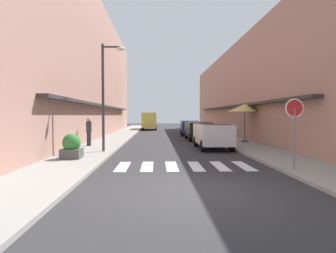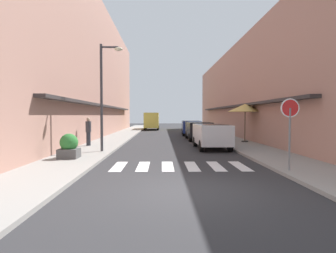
% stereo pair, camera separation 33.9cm
% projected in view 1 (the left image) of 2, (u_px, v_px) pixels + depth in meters
% --- Properties ---
extents(ground_plane, '(95.49, 95.49, 0.00)m').
position_uv_depth(ground_plane, '(169.00, 138.00, 25.02)').
color(ground_plane, '#2B2B2D').
extents(sidewalk_left, '(2.57, 60.76, 0.12)m').
position_uv_depth(sidewalk_left, '(116.00, 138.00, 24.84)').
color(sidewalk_left, gray).
rests_on(sidewalk_left, ground_plane).
extents(sidewalk_right, '(2.57, 60.76, 0.12)m').
position_uv_depth(sidewalk_right, '(222.00, 138.00, 25.19)').
color(sidewalk_right, gray).
rests_on(sidewalk_right, ground_plane).
extents(building_row_left, '(5.50, 41.06, 11.96)m').
position_uv_depth(building_row_left, '(74.00, 71.00, 25.64)').
color(building_row_left, '#A87A6B').
rests_on(building_row_left, ground_plane).
extents(building_row_right, '(5.50, 41.06, 8.41)m').
position_uv_depth(building_row_right, '(260.00, 91.00, 26.34)').
color(building_row_right, '#A87A6B').
rests_on(building_row_right, ground_plane).
extents(crosswalk, '(5.20, 2.20, 0.01)m').
position_uv_depth(crosswalk, '(184.00, 166.00, 11.32)').
color(crosswalk, silver).
rests_on(crosswalk, ground_plane).
extents(parked_car_near, '(1.85, 4.07, 1.47)m').
position_uv_depth(parked_car_near, '(212.00, 133.00, 17.17)').
color(parked_car_near, silver).
rests_on(parked_car_near, ground_plane).
extents(parked_car_mid, '(1.82, 4.37, 1.47)m').
position_uv_depth(parked_car_mid, '(198.00, 129.00, 23.33)').
color(parked_car_mid, black).
rests_on(parked_car_mid, ground_plane).
extents(parked_car_far, '(1.96, 4.55, 1.47)m').
position_uv_depth(parked_car_far, '(190.00, 126.00, 29.08)').
color(parked_car_far, navy).
rests_on(parked_car_far, ground_plane).
extents(delivery_van, '(2.03, 5.41, 2.37)m').
position_uv_depth(delivery_van, '(149.00, 120.00, 40.23)').
color(delivery_van, '#D8CC4C').
rests_on(delivery_van, ground_plane).
extents(round_street_sign, '(0.65, 0.07, 2.45)m').
position_uv_depth(round_street_sign, '(294.00, 115.00, 9.87)').
color(round_street_sign, slate).
rests_on(round_street_sign, sidewalk_right).
extents(street_lamp, '(1.19, 0.28, 5.57)m').
position_uv_depth(street_lamp, '(106.00, 86.00, 15.00)').
color(street_lamp, '#38383D').
rests_on(street_lamp, sidewalk_left).
extents(cafe_umbrella, '(2.43, 2.43, 2.69)m').
position_uv_depth(cafe_umbrella, '(245.00, 108.00, 20.56)').
color(cafe_umbrella, '#262626').
rests_on(cafe_umbrella, sidewalk_right).
extents(planter_corner, '(0.83, 0.83, 1.08)m').
position_uv_depth(planter_corner, '(72.00, 147.00, 12.61)').
color(planter_corner, '#4C4C4C').
rests_on(planter_corner, sidewalk_left).
extents(pedestrian_walking_near, '(0.34, 0.34, 1.74)m').
position_uv_depth(pedestrian_walking_near, '(89.00, 131.00, 17.85)').
color(pedestrian_walking_near, '#282B33').
rests_on(pedestrian_walking_near, sidewalk_left).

